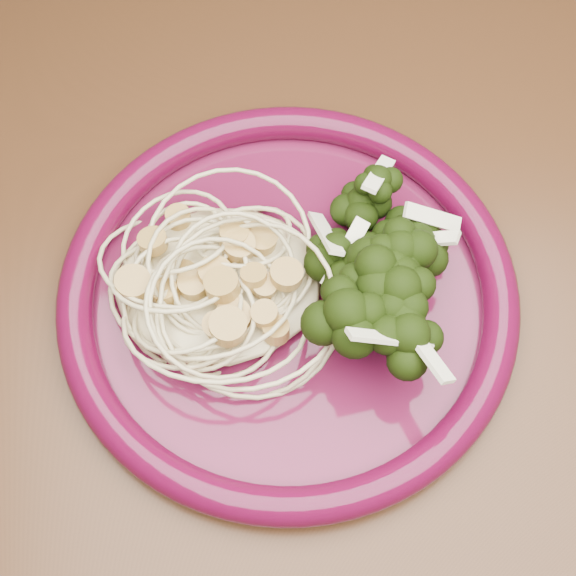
% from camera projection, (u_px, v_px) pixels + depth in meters
% --- Properties ---
extents(dining_table, '(1.20, 0.80, 0.75)m').
position_uv_depth(dining_table, '(213.00, 284.00, 0.69)').
color(dining_table, '#472814').
rests_on(dining_table, ground).
extents(dinner_plate, '(0.40, 0.40, 0.03)m').
position_uv_depth(dinner_plate, '(288.00, 293.00, 0.56)').
color(dinner_plate, '#520F2C').
rests_on(dinner_plate, dining_table).
extents(spaghetti_pile, '(0.18, 0.16, 0.03)m').
position_uv_depth(spaghetti_pile, '(218.00, 277.00, 0.55)').
color(spaghetti_pile, beige).
rests_on(spaghetti_pile, dinner_plate).
extents(scallop_cluster, '(0.15, 0.15, 0.04)m').
position_uv_depth(scallop_cluster, '(213.00, 250.00, 0.52)').
color(scallop_cluster, tan).
rests_on(scallop_cluster, spaghetti_pile).
extents(broccoli_pile, '(0.14, 0.18, 0.06)m').
position_uv_depth(broccoli_pile, '(377.00, 289.00, 0.53)').
color(broccoli_pile, black).
rests_on(broccoli_pile, dinner_plate).
extents(onion_garnish, '(0.10, 0.12, 0.06)m').
position_uv_depth(onion_garnish, '(382.00, 265.00, 0.50)').
color(onion_garnish, white).
rests_on(onion_garnish, broccoli_pile).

